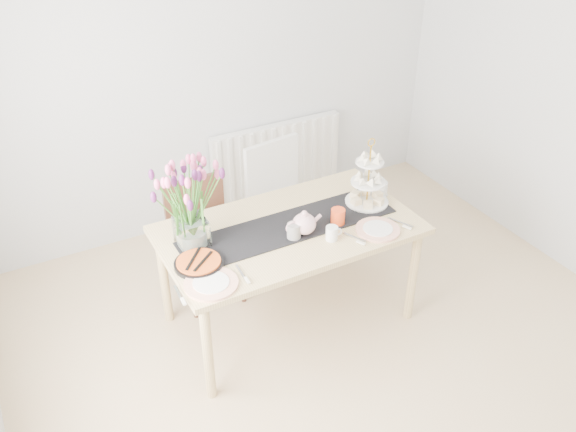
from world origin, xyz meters
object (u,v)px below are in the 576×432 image
mug_white (332,233)px  plate_right (378,230)px  radiator (277,157)px  chair_brown (202,231)px  cake_stand (368,187)px  mug_orange (338,217)px  mug_grey (294,231)px  plate_left (211,284)px  chair_white (282,195)px  dining_table (289,237)px  teapot (304,224)px  tart_tin (199,263)px  cream_jug (380,189)px  tulip_vase (188,194)px

mug_white → plate_right: mug_white is taller
plate_right → radiator: bearing=84.0°
chair_brown → cake_stand: cake_stand is taller
chair_brown → mug_white: (0.54, -0.81, 0.29)m
mug_orange → plate_right: bearing=-75.8°
chair_brown → mug_grey: 0.83m
radiator → plate_left: 2.16m
mug_grey → chair_white: bearing=56.2°
dining_table → teapot: bearing=-66.3°
teapot → dining_table: bearing=115.7°
chair_white → mug_orange: size_ratio=8.91×
dining_table → chair_white: chair_white is taller
cake_stand → tart_tin: (-1.23, -0.11, -0.10)m
mug_orange → cake_stand: bearing=-8.7°
radiator → cream_jug: bearing=-86.3°
tulip_vase → plate_right: bearing=-20.9°
chair_white → cake_stand: cake_stand is taller
cake_stand → plate_left: (-1.24, -0.30, -0.11)m
chair_brown → cream_jug: chair_brown is taller
plate_left → dining_table: bearing=24.6°
tulip_vase → cream_jug: size_ratio=6.75×
mug_white → cake_stand: bearing=38.3°
cake_stand → mug_orange: 0.33m
dining_table → teapot: (0.05, -0.11, 0.15)m
cake_stand → plate_right: cake_stand is taller
dining_table → mug_white: size_ratio=18.06×
radiator → cake_stand: (-0.05, -1.40, 0.42)m
chair_white → tart_tin: (-0.94, -0.77, 0.21)m
chair_brown → mug_white: 1.02m
dining_table → plate_left: plate_left is taller
teapot → plate_left: size_ratio=0.78×
chair_brown → teapot: size_ratio=3.68×
dining_table → cake_stand: 0.62m
cream_jug → chair_white: bearing=102.1°
chair_brown → cake_stand: bearing=-29.3°
tulip_vase → mug_white: (0.76, -0.35, -0.31)m
radiator → cream_jug: (0.09, -1.35, 0.35)m
cream_jug → mug_orange: bearing=177.6°
cake_stand → plate_left: cake_stand is taller
cream_jug → mug_white: 0.64m
cake_stand → plate_left: bearing=-166.3°
plate_left → plate_right: size_ratio=1.09×
chair_white → teapot: chair_white is taller
cake_stand → plate_right: 0.35m
chair_white → cake_stand: (0.29, -0.66, 0.32)m
tulip_vase → plate_left: size_ratio=2.16×
chair_white → cream_jug: size_ratio=9.83×
dining_table → mug_grey: 0.18m
radiator → chair_white: (-0.34, -0.74, 0.10)m
radiator → tulip_vase: size_ratio=1.85×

